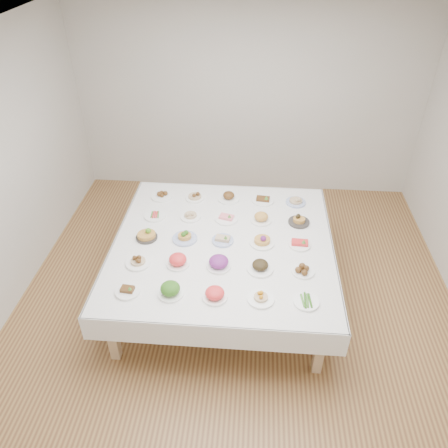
# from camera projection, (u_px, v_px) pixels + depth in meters

# --- Properties ---
(room_envelope) EXTENTS (5.02, 5.02, 2.81)m
(room_envelope) POSITION_uv_depth(u_px,v_px,m) (240.00, 155.00, 4.01)
(room_envelope) COLOR #A27B43
(room_envelope) RESTS_ON ground
(display_table) EXTENTS (2.37, 2.37, 0.75)m
(display_table) POSITION_uv_depth(u_px,v_px,m) (223.00, 246.00, 4.75)
(display_table) COLOR white
(display_table) RESTS_ON ground
(dish_0) EXTENTS (0.23, 0.23, 0.09)m
(dish_0) POSITION_uv_depth(u_px,v_px,m) (127.00, 290.00, 4.08)
(dish_0) COLOR white
(dish_0) RESTS_ON display_table
(dish_1) EXTENTS (0.25, 0.25, 0.15)m
(dish_1) POSITION_uv_depth(u_px,v_px,m) (170.00, 289.00, 4.03)
(dish_1) COLOR white
(dish_1) RESTS_ON display_table
(dish_2) EXTENTS (0.25, 0.25, 0.14)m
(dish_2) POSITION_uv_depth(u_px,v_px,m) (215.00, 293.00, 4.00)
(dish_2) COLOR white
(dish_2) RESTS_ON display_table
(dish_3) EXTENTS (0.25, 0.25, 0.12)m
(dish_3) POSITION_uv_depth(u_px,v_px,m) (261.00, 296.00, 3.99)
(dish_3) COLOR white
(dish_3) RESTS_ON display_table
(dish_4) EXTENTS (0.23, 0.23, 0.06)m
(dish_4) POSITION_uv_depth(u_px,v_px,m) (306.00, 301.00, 3.97)
(dish_4) COLOR white
(dish_4) RESTS_ON display_table
(dish_5) EXTENTS (0.25, 0.25, 0.15)m
(dish_5) POSITION_uv_depth(u_px,v_px,m) (138.00, 259.00, 4.38)
(dish_5) COLOR white
(dish_5) RESTS_ON display_table
(dish_6) EXTENTS (0.23, 0.23, 0.13)m
(dish_6) POSITION_uv_depth(u_px,v_px,m) (178.00, 260.00, 4.37)
(dish_6) COLOR white
(dish_6) RESTS_ON display_table
(dish_7) EXTENTS (0.25, 0.25, 0.15)m
(dish_7) POSITION_uv_depth(u_px,v_px,m) (219.00, 261.00, 4.34)
(dish_7) COLOR white
(dish_7) RESTS_ON display_table
(dish_8) EXTENTS (0.26, 0.26, 0.15)m
(dish_8) POSITION_uv_depth(u_px,v_px,m) (260.00, 264.00, 4.31)
(dish_8) COLOR white
(dish_8) RESTS_ON display_table
(dish_9) EXTENTS (0.24, 0.24, 0.11)m
(dish_9) POSITION_uv_depth(u_px,v_px,m) (303.00, 268.00, 4.29)
(dish_9) COLOR white
(dish_9) RESTS_ON display_table
(dish_10) EXTENTS (0.26, 0.25, 0.15)m
(dish_10) POSITION_uv_depth(u_px,v_px,m) (146.00, 233.00, 4.72)
(dish_10) COLOR #2F2C2A
(dish_10) RESTS_ON display_table
(dish_11) EXTENTS (0.27, 0.27, 0.14)m
(dish_11) POSITION_uv_depth(u_px,v_px,m) (185.00, 235.00, 4.71)
(dish_11) COLOR #4C66B2
(dish_11) RESTS_ON display_table
(dish_12) EXTENTS (0.23, 0.23, 0.10)m
(dish_12) POSITION_uv_depth(u_px,v_px,m) (223.00, 239.00, 4.70)
(dish_12) COLOR #4C66B2
(dish_12) RESTS_ON display_table
(dish_13) EXTENTS (0.30, 0.29, 0.17)m
(dish_13) POSITION_uv_depth(u_px,v_px,m) (262.00, 238.00, 4.64)
(dish_13) COLOR white
(dish_13) RESTS_ON display_table
(dish_14) EXTENTS (0.23, 0.23, 0.11)m
(dish_14) POSITION_uv_depth(u_px,v_px,m) (300.00, 242.00, 4.63)
(dish_14) COLOR white
(dish_14) RESTS_ON display_table
(dish_15) EXTENTS (0.25, 0.25, 0.05)m
(dish_15) POSITION_uv_depth(u_px,v_px,m) (155.00, 215.00, 5.08)
(dish_15) COLOR white
(dish_15) RESTS_ON display_table
(dish_16) EXTENTS (0.23, 0.23, 0.12)m
(dish_16) POSITION_uv_depth(u_px,v_px,m) (190.00, 214.00, 5.04)
(dish_16) COLOR white
(dish_16) RESTS_ON display_table
(dish_17) EXTENTS (0.26, 0.26, 0.11)m
(dish_17) POSITION_uv_depth(u_px,v_px,m) (226.00, 216.00, 5.02)
(dish_17) COLOR white
(dish_17) RESTS_ON display_table
(dish_18) EXTENTS (0.23, 0.23, 0.13)m
(dish_18) POSITION_uv_depth(u_px,v_px,m) (261.00, 217.00, 4.98)
(dish_18) COLOR white
(dish_18) RESTS_ON display_table
(dish_19) EXTENTS (0.24, 0.24, 0.13)m
(dish_19) POSITION_uv_depth(u_px,v_px,m) (299.00, 219.00, 4.96)
(dish_19) COLOR #2F2C2A
(dish_19) RESTS_ON display_table
(dish_20) EXTENTS (0.26, 0.26, 0.10)m
(dish_20) POSITION_uv_depth(u_px,v_px,m) (161.00, 194.00, 5.40)
(dish_20) COLOR white
(dish_20) RESTS_ON display_table
(dish_21) EXTENTS (0.23, 0.23, 0.13)m
(dish_21) POSITION_uv_depth(u_px,v_px,m) (195.00, 194.00, 5.37)
(dish_21) COLOR white
(dish_21) RESTS_ON display_table
(dish_22) EXTENTS (0.26, 0.26, 0.14)m
(dish_22) POSITION_uv_depth(u_px,v_px,m) (229.00, 195.00, 5.35)
(dish_22) COLOR white
(dish_22) RESTS_ON display_table
(dish_23) EXTENTS (0.26, 0.26, 0.12)m
(dish_23) POSITION_uv_depth(u_px,v_px,m) (263.00, 198.00, 5.32)
(dish_23) COLOR white
(dish_23) RESTS_ON display_table
(dish_24) EXTENTS (0.25, 0.25, 0.14)m
(dish_24) POSITION_uv_depth(u_px,v_px,m) (296.00, 199.00, 5.28)
(dish_24) COLOR #4C66B2
(dish_24) RESTS_ON display_table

